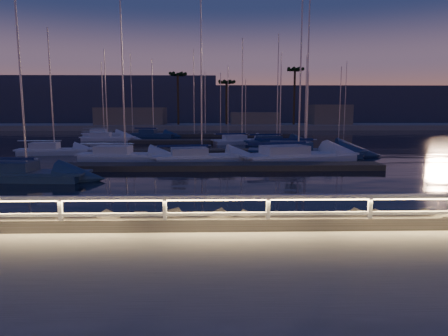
{
  "coord_description": "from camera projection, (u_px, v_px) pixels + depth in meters",
  "views": [
    {
      "loc": [
        -0.56,
        -11.28,
        3.51
      ],
      "look_at": [
        -0.19,
        4.0,
        1.26
      ],
      "focal_mm": 32.0,
      "sensor_mm": 36.0,
      "label": 1
    }
  ],
  "objects": [
    {
      "name": "guard_rail",
      "position": [
        231.0,
        205.0,
        11.57
      ],
      "size": [
        44.11,
        0.12,
        1.06
      ],
      "color": "white",
      "rests_on": "ground"
    },
    {
      "name": "sailboat_e",
      "position": [
        53.0,
        150.0,
        36.61
      ],
      "size": [
        6.8,
        2.6,
        11.38
      ],
      "rotation": [
        0.0,
        0.0,
        0.09
      ],
      "color": "white",
      "rests_on": "ground"
    },
    {
      "name": "sailboat_g",
      "position": [
        275.0,
        141.0,
        46.61
      ],
      "size": [
        7.75,
        4.08,
        12.67
      ],
      "rotation": [
        0.0,
        0.0,
        0.27
      ],
      "color": "navy",
      "rests_on": "ground"
    },
    {
      "name": "sailboat_i",
      "position": [
        152.0,
        134.0,
        60.08
      ],
      "size": [
        7.0,
        3.46,
        11.56
      ],
      "rotation": [
        0.0,
        0.0,
        -0.23
      ],
      "color": "navy",
      "rests_on": "ground"
    },
    {
      "name": "palm_right",
      "position": [
        295.0,
        72.0,
        81.68
      ],
      "size": [
        3.0,
        3.0,
        12.2
      ],
      "color": "#503F25",
      "rests_on": "ground"
    },
    {
      "name": "sailboat_k",
      "position": [
        240.0,
        140.0,
        48.3
      ],
      "size": [
        7.62,
        4.07,
        12.47
      ],
      "rotation": [
        0.0,
        0.0,
        0.28
      ],
      "color": "white",
      "rests_on": "ground"
    },
    {
      "name": "ground",
      "position": [
        234.0,
        230.0,
        11.68
      ],
      "size": [
        400.0,
        400.0,
        0.0
      ],
      "primitive_type": "plane",
      "color": "#A7A197",
      "rests_on": "ground"
    },
    {
      "name": "sailboat_f",
      "position": [
        123.0,
        155.0,
        32.51
      ],
      "size": [
        7.84,
        2.95,
        13.08
      ],
      "rotation": [
        0.0,
        0.0,
        -0.08
      ],
      "color": "white",
      "rests_on": "ground"
    },
    {
      "name": "sailboat_m",
      "position": [
        103.0,
        134.0,
        61.17
      ],
      "size": [
        6.69,
        2.53,
        11.21
      ],
      "rotation": [
        0.0,
        0.0,
        0.08
      ],
      "color": "white",
      "rests_on": "ground"
    },
    {
      "name": "harbor_water",
      "position": [
        220.0,
        152.0,
        42.7
      ],
      "size": [
        400.0,
        440.0,
        0.6
      ],
      "color": "black",
      "rests_on": "ground"
    },
    {
      "name": "sailboat_c",
      "position": [
        199.0,
        156.0,
        31.69
      ],
      "size": [
        8.08,
        3.67,
        13.24
      ],
      "rotation": [
        0.0,
        0.0,
        0.18
      ],
      "color": "white",
      "rests_on": "ground"
    },
    {
      "name": "palm_left",
      "position": [
        178.0,
        77.0,
        81.23
      ],
      "size": [
        3.0,
        3.0,
        11.2
      ],
      "color": "#503F25",
      "rests_on": "ground"
    },
    {
      "name": "floating_docks",
      "position": [
        219.0,
        145.0,
        43.89
      ],
      "size": [
        22.0,
        36.0,
        0.4
      ],
      "color": "#514A43",
      "rests_on": "ground"
    },
    {
      "name": "sailboat_j",
      "position": [
        106.0,
        138.0,
        52.98
      ],
      "size": [
        7.05,
        2.23,
        11.94
      ],
      "rotation": [
        0.0,
        0.0,
        0.01
      ],
      "color": "white",
      "rests_on": "ground"
    },
    {
      "name": "palm_center",
      "position": [
        227.0,
        84.0,
        82.66
      ],
      "size": [
        3.0,
        3.0,
        9.7
      ],
      "color": "#503F25",
      "rests_on": "ground"
    },
    {
      "name": "far_shore",
      "position": [
        216.0,
        125.0,
        84.88
      ],
      "size": [
        160.0,
        14.0,
        5.2
      ],
      "color": "#A7A197",
      "rests_on": "ground"
    },
    {
      "name": "riprap",
      "position": [
        323.0,
        222.0,
        13.37
      ],
      "size": [
        39.61,
        3.2,
        1.44
      ],
      "color": "#655F57",
      "rests_on": "ground"
    },
    {
      "name": "distant_hills",
      "position": [
        154.0,
        106.0,
        142.69
      ],
      "size": [
        230.0,
        37.5,
        18.0
      ],
      "color": "#383F57",
      "rests_on": "ground"
    },
    {
      "name": "sailboat_d",
      "position": [
        295.0,
        155.0,
        32.08
      ],
      "size": [
        10.08,
        5.46,
        16.44
      ],
      "rotation": [
        0.0,
        0.0,
        0.29
      ],
      "color": "white",
      "rests_on": "ground"
    },
    {
      "name": "sailboat_b",
      "position": [
        24.0,
        173.0,
        23.32
      ],
      "size": [
        7.25,
        2.72,
        12.09
      ],
      "rotation": [
        0.0,
        0.0,
        -0.08
      ],
      "color": "navy",
      "rests_on": "ground"
    },
    {
      "name": "sailboat_h",
      "position": [
        302.0,
        151.0,
        35.22
      ],
      "size": [
        10.25,
        4.11,
        16.87
      ],
      "rotation": [
        0.0,
        0.0,
        -0.11
      ],
      "color": "navy",
      "rests_on": "ground"
    }
  ]
}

